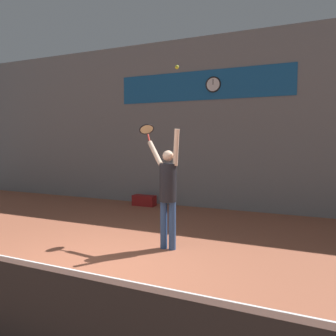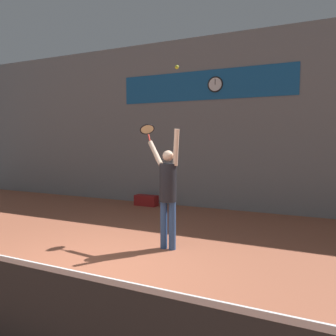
% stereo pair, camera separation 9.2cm
% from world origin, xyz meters
% --- Properties ---
extents(ground_plane, '(18.00, 18.00, 0.00)m').
position_xyz_m(ground_plane, '(0.00, 0.00, 0.00)').
color(ground_plane, '#9E563D').
extents(back_wall, '(18.00, 0.10, 5.00)m').
position_xyz_m(back_wall, '(0.00, 5.54, 2.50)').
color(back_wall, slate).
rests_on(back_wall, ground_plane).
extents(sponsor_banner, '(5.23, 0.02, 0.85)m').
position_xyz_m(sponsor_banner, '(0.00, 5.48, 3.60)').
color(sponsor_banner, '#195B9E').
extents(scoreboard_clock, '(0.45, 0.04, 0.45)m').
position_xyz_m(scoreboard_clock, '(0.37, 5.46, 3.60)').
color(scoreboard_clock, white).
extents(tennis_player, '(0.84, 0.53, 2.20)m').
position_xyz_m(tennis_player, '(0.65, 1.63, 1.11)').
color(tennis_player, '#2D4C7F').
rests_on(tennis_player, ground_plane).
extents(tennis_racket, '(0.39, 0.39, 0.38)m').
position_xyz_m(tennis_racket, '(-0.02, 2.09, 2.20)').
color(tennis_racket, red).
extents(tennis_ball, '(0.07, 0.07, 0.07)m').
position_xyz_m(tennis_ball, '(0.85, 1.56, 3.25)').
color(tennis_ball, '#CCDB2D').
extents(equipment_bag, '(0.71, 0.31, 0.32)m').
position_xyz_m(equipment_bag, '(-1.65, 5.02, 0.16)').
color(equipment_bag, maroon).
rests_on(equipment_bag, ground_plane).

